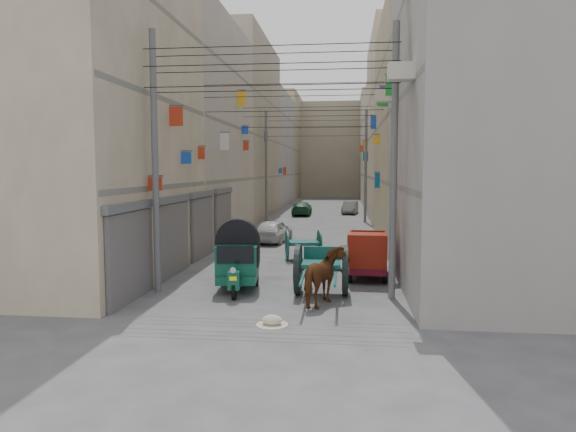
# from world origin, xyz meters

# --- Properties ---
(ground) EXTENTS (140.00, 140.00, 0.00)m
(ground) POSITION_xyz_m (0.00, 0.00, 0.00)
(ground) COLOR #474749
(ground) RESTS_ON ground
(building_row_left) EXTENTS (8.00, 62.00, 14.00)m
(building_row_left) POSITION_xyz_m (-8.00, 34.13, 6.46)
(building_row_left) COLOR beige
(building_row_left) RESTS_ON ground
(building_row_right) EXTENTS (8.00, 62.00, 14.00)m
(building_row_right) POSITION_xyz_m (8.00, 34.13, 6.46)
(building_row_right) COLOR gray
(building_row_right) RESTS_ON ground
(end_cap_building) EXTENTS (22.00, 10.00, 13.00)m
(end_cap_building) POSITION_xyz_m (0.00, 66.00, 6.50)
(end_cap_building) COLOR gray
(end_cap_building) RESTS_ON ground
(shutters_left) EXTENTS (0.18, 14.40, 2.88)m
(shutters_left) POSITION_xyz_m (-3.92, 10.38, 1.49)
(shutters_left) COLOR #4F4E54
(shutters_left) RESTS_ON ground
(signboards) EXTENTS (8.22, 40.52, 5.67)m
(signboards) POSITION_xyz_m (-0.01, 21.66, 3.43)
(signboards) COLOR yellow
(signboards) RESTS_ON ground
(ac_units) EXTENTS (0.70, 6.55, 3.35)m
(ac_units) POSITION_xyz_m (3.65, 7.67, 7.43)
(ac_units) COLOR beige
(ac_units) RESTS_ON ground
(utility_poles) EXTENTS (7.40, 22.20, 8.00)m
(utility_poles) POSITION_xyz_m (0.00, 17.00, 4.00)
(utility_poles) COLOR #5A5A5D
(utility_poles) RESTS_ON ground
(overhead_cables) EXTENTS (7.40, 22.52, 1.12)m
(overhead_cables) POSITION_xyz_m (0.00, 14.40, 6.77)
(overhead_cables) COLOR black
(overhead_cables) RESTS_ON ground
(auto_rickshaw) EXTENTS (1.58, 2.51, 1.72)m
(auto_rickshaw) POSITION_xyz_m (-1.14, 6.47, 1.01)
(auto_rickshaw) COLOR black
(auto_rickshaw) RESTS_ON ground
(tonga_cart) EXTENTS (1.67, 3.42, 1.54)m
(tonga_cart) POSITION_xyz_m (1.51, 6.14, 0.80)
(tonga_cart) COLOR black
(tonga_cart) RESTS_ON ground
(mini_truck) EXTENTS (1.47, 3.03, 1.67)m
(mini_truck) POSITION_xyz_m (2.98, 8.60, 0.80)
(mini_truck) COLOR black
(mini_truck) RESTS_ON ground
(second_cart) EXTENTS (1.67, 1.54, 1.27)m
(second_cart) POSITION_xyz_m (0.45, 12.09, 0.68)
(second_cart) COLOR #114E48
(second_cart) RESTS_ON ground
(feed_sack) EXTENTS (0.50, 0.40, 0.25)m
(feed_sack) POSITION_xyz_m (0.45, 2.94, 0.12)
(feed_sack) COLOR beige
(feed_sack) RESTS_ON ground
(horse) EXTENTS (1.40, 2.07, 1.60)m
(horse) POSITION_xyz_m (1.67, 4.94, 0.80)
(horse) COLOR maroon
(horse) RESTS_ON ground
(distant_car_white) EXTENTS (1.90, 3.68, 1.20)m
(distant_car_white) POSITION_xyz_m (-1.54, 17.26, 0.60)
(distant_car_white) COLOR silver
(distant_car_white) RESTS_ON ground
(distant_car_grey) EXTENTS (1.50, 3.38, 1.08)m
(distant_car_grey) POSITION_xyz_m (2.58, 35.02, 0.54)
(distant_car_grey) COLOR #585D5B
(distant_car_grey) RESTS_ON ground
(distant_car_green) EXTENTS (1.66, 3.90, 1.12)m
(distant_car_green) POSITION_xyz_m (-1.42, 33.22, 0.56)
(distant_car_green) COLOR #1B4F2F
(distant_car_green) RESTS_ON ground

